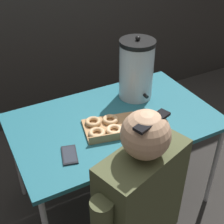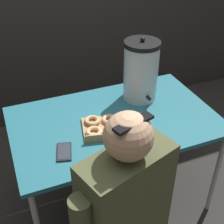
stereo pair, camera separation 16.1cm
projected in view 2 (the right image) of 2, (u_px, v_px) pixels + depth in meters
name	position (u px, v px, depth m)	size (l,w,h in m)	color
ground_plane	(114.00, 197.00, 2.38)	(12.00, 12.00, 0.00)	#2D2B28
folding_table	(114.00, 125.00, 1.99)	(1.28, 0.80, 0.73)	#236675
donut_box	(109.00, 127.00, 1.86)	(0.38, 0.30, 0.05)	tan
coffee_urn	(141.00, 71.00, 2.06)	(0.24, 0.27, 0.44)	silver
cell_phone	(64.00, 152.00, 1.70)	(0.12, 0.16, 0.01)	black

